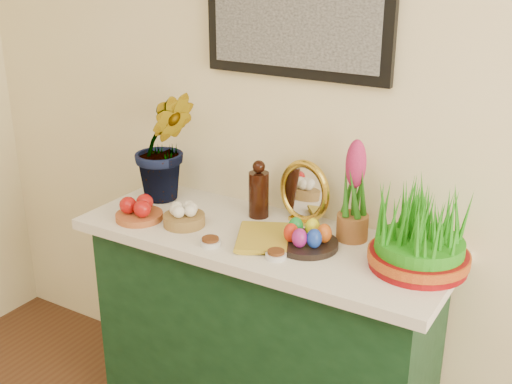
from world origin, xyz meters
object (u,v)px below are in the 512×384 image
mirror (304,192)px  hyacinth_green (164,128)px  book (237,236)px  wheatgrass_sabzeh (421,234)px  sideboard (263,340)px

mirror → hyacinth_green: bearing=-172.1°
book → wheatgrass_sabzeh: 0.64m
hyacinth_green → book: bearing=-66.3°
hyacinth_green → mirror: 0.63m
sideboard → hyacinth_green: hyacinth_green is taller
hyacinth_green → mirror: hyacinth_green is taller
hyacinth_green → mirror: size_ratio=2.44×
hyacinth_green → book: hyacinth_green is taller
hyacinth_green → book: (0.47, -0.19, -0.29)m
mirror → wheatgrass_sabzeh: size_ratio=0.75×
book → wheatgrass_sabzeh: wheatgrass_sabzeh is taller
sideboard → mirror: mirror is taller
hyacinth_green → sideboard: bearing=-54.4°
sideboard → book: (-0.05, -0.10, 0.48)m
hyacinth_green → wheatgrass_sabzeh: (1.09, -0.06, -0.18)m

